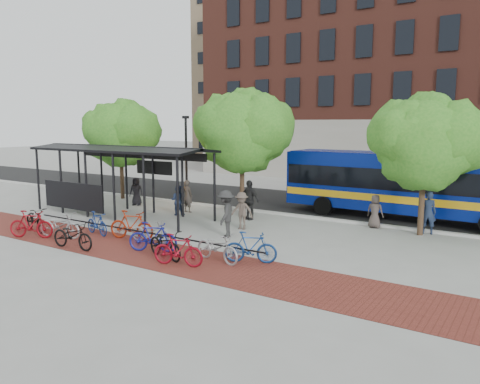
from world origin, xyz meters
The scene contains 32 objects.
ground centered at (0.00, 0.00, 0.00)m, with size 160.00×160.00×0.00m, color #9E9E99.
asphalt_street centered at (0.00, 8.00, 0.01)m, with size 160.00×8.00×0.01m, color black.
curb centered at (0.00, 4.00, 0.06)m, with size 160.00×0.25×0.12m, color #B7B7B2.
brick_strip centered at (-2.00, -5.00, 0.00)m, with size 24.00×3.00×0.01m, color maroon.
bike_rack_rail centered at (-3.30, -4.10, 0.00)m, with size 12.00×0.05×0.95m, color black.
building_tower centered at (-16.00, 40.00, 15.00)m, with size 22.00×22.00×30.00m, color #7A664C.
bus_shelter centered at (-8.13, -0.48, 3.00)m, with size 10.60×3.07×3.60m.
tree_a centered at (-11.91, 3.35, 4.24)m, with size 4.90×4.00×6.18m.
tree_b centered at (-2.90, 3.35, 4.46)m, with size 5.15×4.20×6.47m.
tree_c centered at (6.09, 3.35, 4.05)m, with size 4.66×3.80×5.92m.
lamp_post_left centered at (-7.00, 3.60, 2.75)m, with size 0.35×0.20×5.12m.
bus centered at (4.70, 6.34, 1.87)m, with size 12.13×3.15×3.26m.
bike_0 centered at (-8.40, -5.16, 0.52)m, with size 0.70×2.00×1.05m, color black.
bike_1 centered at (-7.38, -6.01, 0.58)m, with size 0.54×1.92×1.16m, color maroon.
bike_2 centered at (-6.41, -5.34, 0.54)m, with size 0.71×2.05×1.07m, color #A2A2A4.
bike_3 centered at (-5.52, -4.17, 0.49)m, with size 0.47×1.65×0.99m, color navy.
bike_4 centered at (-4.49, -6.19, 0.53)m, with size 0.71×2.03×1.07m, color black.
bike_5 centered at (-3.71, -3.93, 0.60)m, with size 0.56×1.99×1.20m, color #97270D.
bike_6 centered at (-2.72, -3.88, 0.46)m, with size 0.62×1.77×0.93m, color gray.
bike_7 centered at (-1.66, -4.84, 0.56)m, with size 0.53×1.87×1.12m, color navy.
bike_8 centered at (-0.72, -5.21, 0.51)m, with size 0.68×1.96×1.03m, color black.
bike_9 centered at (0.23, -5.65, 0.54)m, with size 0.51×1.80×1.08m, color maroon.
bike_10 centered at (1.05, -4.55, 0.52)m, with size 0.69×1.98×1.04m, color #9B9B9D.
bike_11 centered at (2.08, -4.05, 0.54)m, with size 0.51×1.81×1.09m, color navy.
pedestrian_0 centered at (-9.48, 2.03, 0.81)m, with size 0.79×0.52×1.62m, color black.
pedestrian_1 centered at (-5.59, 1.95, 0.87)m, with size 0.63×0.42×1.74m, color #3A342E.
pedestrian_2 centered at (-5.47, 1.03, 0.78)m, with size 0.76×0.59×1.56m, color #1D2744.
pedestrian_3 centered at (-0.95, 0.09, 0.84)m, with size 1.08×0.62×1.68m, color #51453C.
pedestrian_4 centered at (-1.82, 2.11, 0.98)m, with size 1.15×0.48×1.96m, color black.
pedestrian_6 centered at (3.95, 3.62, 0.76)m, with size 0.75×0.49×1.53m, color #483D39.
pedestrian_7 centered at (6.20, 3.70, 0.93)m, with size 0.68×0.44×1.86m, color #1C2842.
pedestrian_9 centered at (-0.71, -1.50, 0.99)m, with size 1.28×0.73×1.98m, color #292929.
Camera 1 is at (10.16, -17.14, 4.70)m, focal length 35.00 mm.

